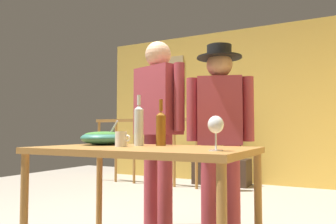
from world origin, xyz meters
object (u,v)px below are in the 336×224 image
flat_screen_tv (221,140)px  person_standing_right (220,125)px  framed_picture (167,78)px  wine_bottle_clear (139,125)px  person_standing_left (158,117)px  salad_bowl (104,137)px  tv_console (221,171)px  stair_railing (175,144)px  wine_glass (216,126)px  wine_bottle_amber (161,127)px  mug_white (121,139)px  serving_table (143,158)px

flat_screen_tv → person_standing_right: (0.89, -2.66, 0.20)m
framed_picture → wine_bottle_clear: 4.03m
flat_screen_tv → person_standing_left: (0.32, -2.66, 0.28)m
framed_picture → wine_bottle_clear: framed_picture is taller
framed_picture → wine_bottle_clear: bearing=-65.3°
salad_bowl → person_standing_right: 0.92m
tv_console → person_standing_left: (0.32, -2.69, 0.79)m
framed_picture → salad_bowl: bearing=-69.6°
stair_railing → wine_glass: size_ratio=12.59×
tv_console → salad_bowl: 3.32m
tv_console → person_standing_left: bearing=-83.3°
salad_bowl → wine_bottle_clear: size_ratio=0.95×
flat_screen_tv → salad_bowl: bearing=-87.1°
wine_bottle_amber → salad_bowl: bearing=-170.9°
tv_console → wine_glass: bearing=-72.0°
framed_picture → mug_white: bearing=-66.7°
framed_picture → person_standing_left: framed_picture is taller
person_standing_right → tv_console: bearing=-90.2°
wine_glass → mug_white: bearing=168.5°
stair_railing → flat_screen_tv: (0.58, 0.53, 0.06)m
salad_bowl → mug_white: salad_bowl is taller
tv_console → wine_glass: (1.16, -3.58, 0.69)m
flat_screen_tv → wine_glass: bearing=-71.8°
stair_railing → person_standing_left: bearing=-67.2°
stair_railing → mug_white: bearing=-70.2°
salad_bowl → wine_bottle_amber: (0.45, 0.07, 0.07)m
wine_bottle_clear → salad_bowl: bearing=178.1°
stair_railing → wine_bottle_clear: (1.06, -2.70, 0.26)m
mug_white → flat_screen_tv: bearing=97.6°
mug_white → person_standing_left: bearing=100.3°
wine_glass → wine_bottle_clear: wine_bottle_clear is taller
flat_screen_tv → wine_glass: 3.74m
person_standing_left → wine_glass: bearing=152.2°
flat_screen_tv → salad_bowl: 3.23m
wine_glass → mug_white: size_ratio=1.64×
stair_railing → person_standing_right: (1.47, -2.13, 0.26)m
stair_railing → tv_console: (0.58, 0.56, -0.45)m
mug_white → stair_railing: bearing=109.8°
wine_bottle_amber → mug_white: size_ratio=2.90×
salad_bowl → person_standing_right: (0.72, 0.56, 0.09)m
serving_table → wine_bottle_clear: 0.29m
wine_bottle_clear → person_standing_left: size_ratio=0.22×
salad_bowl → person_standing_left: person_standing_left is taller
wine_glass → wine_bottle_clear: bearing=155.4°
salad_bowl → wine_bottle_amber: bearing=9.1°
wine_bottle_amber → person_standing_right: person_standing_right is taller
wine_bottle_clear → wine_bottle_amber: bearing=32.2°
mug_white → person_standing_right: (0.44, 0.74, 0.10)m
tv_console → person_standing_right: (0.89, -2.69, 0.71)m
tv_console → person_standing_left: size_ratio=0.54×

